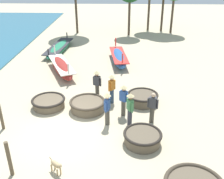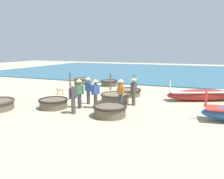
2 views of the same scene
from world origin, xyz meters
TOP-DOWN VIEW (x-y plane):
  - ground_plane at (0.00, 0.00)m, footprint 80.00×80.00m
  - coracle_far_right at (3.75, 2.92)m, footprint 1.71×1.71m
  - coracle_front_right at (0.83, 2.07)m, footprint 1.87×1.87m
  - coracle_tilted at (3.50, -0.65)m, footprint 1.66×1.66m
  - coracle_nearest at (-1.29, 2.31)m, footprint 1.79×1.79m
  - long_boat_blue_hull at (2.37, 9.32)m, footprint 1.60×4.54m
  - long_boat_ochre_hull at (-1.58, 7.17)m, footprint 2.81×4.60m
  - long_boat_green_hull at (-2.81, 11.94)m, footprint 1.67×5.74m
  - fisherman_by_coracle at (2.69, 1.62)m, footprint 0.45×0.38m
  - fisherman_with_hat at (4.06, 1.01)m, footprint 0.50×0.32m
  - fisherman_hauling at (2.07, 2.88)m, footprint 0.39×0.43m
  - fisherman_standing_left at (1.23, 3.40)m, footprint 0.49×0.36m
  - fisherman_standing_right at (1.93, 0.75)m, footprint 0.36×0.52m
  - fisherman_crouching at (2.99, 0.76)m, footprint 0.36×0.49m
  - dog at (0.23, -2.52)m, footprint 0.55×0.50m
  - mooring_post_shoreline at (-1.39, -2.66)m, footprint 0.14×0.14m
  - mooring_post_mid_beach at (-2.90, 0.22)m, footprint 0.14×0.14m

SIDE VIEW (x-z plane):
  - ground_plane at x=0.00m, z-range 0.00..0.00m
  - coracle_nearest at x=-1.29m, z-range 0.02..0.53m
  - coracle_tilted at x=3.50m, z-range 0.02..0.56m
  - long_boat_green_hull at x=-2.81m, z-range -0.21..0.79m
  - coracle_front_right at x=0.83m, z-range 0.03..0.58m
  - coracle_far_right at x=3.75m, z-range 0.03..0.60m
  - dog at x=0.23m, z-range 0.10..0.64m
  - long_boat_ochre_hull at x=-1.58m, z-range -0.29..1.08m
  - long_boat_blue_hull at x=2.37m, z-range -0.29..1.09m
  - mooring_post_mid_beach at x=-2.90m, z-range 0.00..1.33m
  - mooring_post_shoreline at x=-1.39m, z-range 0.00..1.46m
  - fisherman_with_hat at x=4.06m, z-range 0.05..1.62m
  - fisherman_by_coracle at x=2.69m, z-range 0.12..1.79m
  - fisherman_hauling at x=2.07m, z-range 0.12..1.79m
  - fisherman_standing_left at x=1.23m, z-range 0.12..1.79m
  - fisherman_standing_right at x=1.93m, z-range 0.12..1.79m
  - fisherman_crouching at x=2.99m, z-range 0.12..1.79m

